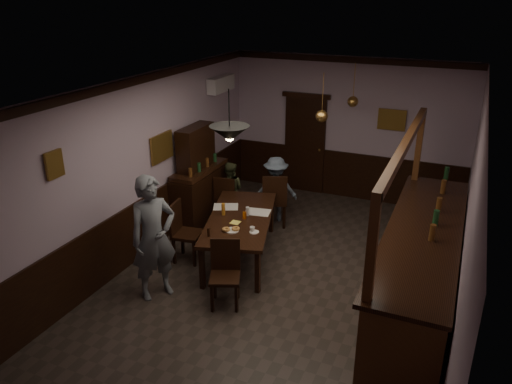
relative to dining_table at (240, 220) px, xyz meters
The scene contains 31 objects.
room 1.36m from the dining_table, 34.60° to the right, with size 5.01×8.01×3.01m.
dining_table is the anchor object (origin of this frame).
chair_far_left 1.36m from the dining_table, 126.39° to the left, with size 0.46×0.46×0.97m.
chair_far_right 1.35m from the dining_table, 86.35° to the left, with size 0.59×0.59×1.06m.
chair_near 1.33m from the dining_table, 74.09° to the right, with size 0.55×0.55×0.97m.
chair_side 0.96m from the dining_table, 152.29° to the right, with size 0.50×0.50×1.02m.
person_standing 1.65m from the dining_table, 113.74° to the right, with size 0.68×0.45×1.88m, color slate.
person_seated_left 1.62m from the dining_table, 122.48° to the left, with size 0.56×0.44×1.15m, color #444A2C.
person_seated_right 1.61m from the dining_table, 90.10° to the left, with size 0.84×0.48×1.29m, color slate.
newspaper_left 0.48m from the dining_table, 146.21° to the left, with size 0.42×0.30×0.01m, color silver.
newspaper_right 0.35m from the dining_table, 56.01° to the left, with size 0.42×0.30×0.01m, color silver.
napkin 0.24m from the dining_table, 84.45° to the right, with size 0.15×0.15×0.00m, color #F9E95B.
saucer 0.61m from the dining_table, 43.79° to the right, with size 0.15×0.15×0.01m, color white.
coffee_cup 0.60m from the dining_table, 45.98° to the right, with size 0.08×0.08×0.07m, color white.
pastry_plate 0.53m from the dining_table, 78.50° to the right, with size 0.22×0.22×0.01m, color white.
pastry_ring_a 0.57m from the dining_table, 86.99° to the right, with size 0.13×0.13×0.04m, color #C68C47.
pastry_ring_b 0.52m from the dining_table, 72.38° to the right, with size 0.13×0.13×0.04m, color #C68C47.
soda_can 0.16m from the dining_table, 18.66° to the right, with size 0.07×0.07×0.12m, color orange.
beer_glass 0.33m from the dining_table, behind, with size 0.06×0.06×0.20m, color #BF721E.
water_glass 0.20m from the dining_table, 50.08° to the left, with size 0.06×0.06×0.15m, color silver.
pepper_mill 0.84m from the dining_table, 99.60° to the right, with size 0.04×0.04×0.14m, color black.
sideboard 1.63m from the dining_table, 143.75° to the left, with size 0.51×1.44×1.90m.
bar_counter 2.90m from the dining_table, ahead, with size 0.99×4.28×2.40m.
door_back 3.35m from the dining_table, 90.00° to the left, with size 0.90×0.06×2.10m, color black.
ac_unit 3.24m from the dining_table, 123.00° to the left, with size 0.20×0.85×0.30m.
picture_left_small 3.08m from the dining_table, 125.09° to the right, with size 0.04×0.28×0.36m.
picture_left_large 1.87m from the dining_table, behind, with size 0.04×0.62×0.48m.
picture_back 3.95m from the dining_table, 61.67° to the left, with size 0.55×0.04×0.42m.
pendant_iron 1.88m from the dining_table, 73.71° to the right, with size 0.56×0.56×0.72m.
pendant_brass_mid 2.17m from the dining_table, 46.51° to the left, with size 0.20×0.20×0.81m.
pendant_brass_far 3.11m from the dining_table, 63.22° to the left, with size 0.20×0.20×0.81m.
Camera 1 is at (2.32, -6.09, 4.23)m, focal length 35.00 mm.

